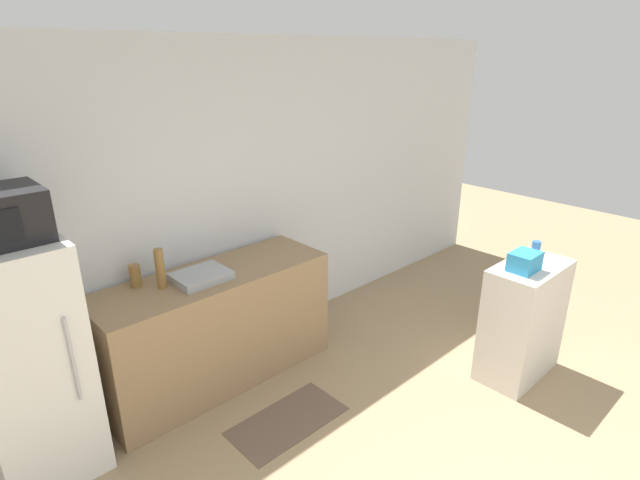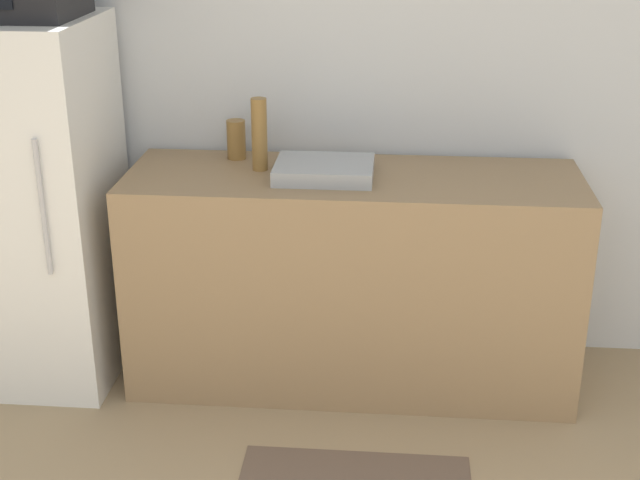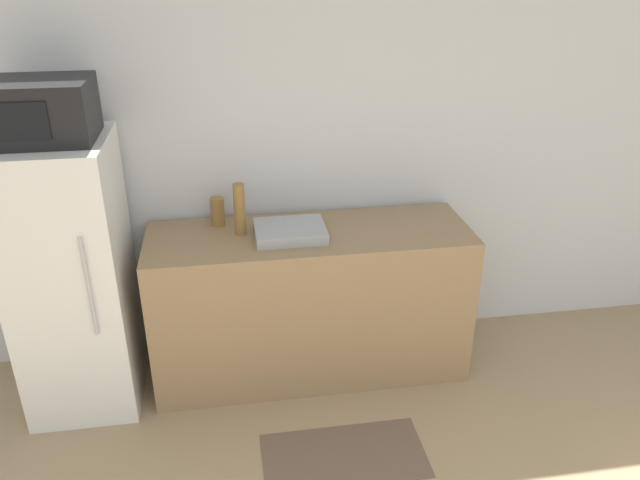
{
  "view_description": "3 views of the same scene",
  "coord_description": "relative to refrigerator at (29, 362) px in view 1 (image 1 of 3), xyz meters",
  "views": [
    {
      "loc": [
        -1.7,
        -0.13,
        2.48
      ],
      "look_at": [
        0.59,
        2.32,
        1.2
      ],
      "focal_mm": 28.0,
      "sensor_mm": 36.0,
      "label": 1
    },
    {
      "loc": [
        0.19,
        -0.47,
        2.0
      ],
      "look_at": [
        -0.05,
        2.28,
        0.88
      ],
      "focal_mm": 50.0,
      "sensor_mm": 36.0,
      "label": 2
    },
    {
      "loc": [
        -0.42,
        -0.23,
        2.37
      ],
      "look_at": [
        -0.03,
        2.19,
        1.2
      ],
      "focal_mm": 35.0,
      "sensor_mm": 36.0,
      "label": 3
    }
  ],
  "objects": [
    {
      "name": "wall_back",
      "position": [
        1.26,
        0.41,
        0.54
      ],
      "size": [
        8.0,
        0.06,
        2.6
      ],
      "primitive_type": "cube",
      "color": "silver",
      "rests_on": "ground_plane"
    },
    {
      "name": "refrigerator",
      "position": [
        0.0,
        0.0,
        0.0
      ],
      "size": [
        0.57,
        0.67,
        1.52
      ],
      "color": "white",
      "rests_on": "ground_plane"
    },
    {
      "name": "counter",
      "position": [
        1.29,
        0.04,
        -0.3
      ],
      "size": [
        1.82,
        0.61,
        0.91
      ],
      "primitive_type": "cube",
      "color": "#937551",
      "rests_on": "ground_plane"
    },
    {
      "name": "sink_basin",
      "position": [
        1.18,
        0.01,
        0.18
      ],
      "size": [
        0.39,
        0.31,
        0.06
      ],
      "primitive_type": "cube",
      "color": "#9EA3A8",
      "rests_on": "counter"
    },
    {
      "name": "bottle_tall",
      "position": [
        0.91,
        0.09,
        0.3
      ],
      "size": [
        0.06,
        0.06,
        0.29
      ],
      "primitive_type": "cylinder",
      "color": "olive",
      "rests_on": "counter"
    },
    {
      "name": "bottle_short",
      "position": [
        0.79,
        0.24,
        0.23
      ],
      "size": [
        0.08,
        0.08,
        0.16
      ],
      "primitive_type": "cylinder",
      "color": "olive",
      "rests_on": "counter"
    },
    {
      "name": "shelf_cabinet",
      "position": [
        3.1,
        -1.56,
        -0.28
      ],
      "size": [
        0.72,
        0.39,
        0.95
      ],
      "primitive_type": "cube",
      "color": "silver",
      "rests_on": "ground_plane"
    },
    {
      "name": "basket",
      "position": [
        2.96,
        -1.56,
        0.27
      ],
      "size": [
        0.23,
        0.18,
        0.14
      ],
      "primitive_type": "cube",
      "color": "#2D8EC6",
      "rests_on": "shelf_cabinet"
    },
    {
      "name": "jar",
      "position": [
        3.4,
        -1.45,
        0.24
      ],
      "size": [
        0.07,
        0.07,
        0.08
      ],
      "primitive_type": "cylinder",
      "color": "#336BB2",
      "rests_on": "shelf_cabinet"
    },
    {
      "name": "kitchen_rug",
      "position": [
        1.35,
        -0.74,
        -0.75
      ],
      "size": [
        0.83,
        0.43,
        0.01
      ],
      "primitive_type": "cube",
      "color": "brown",
      "rests_on": "ground_plane"
    }
  ]
}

